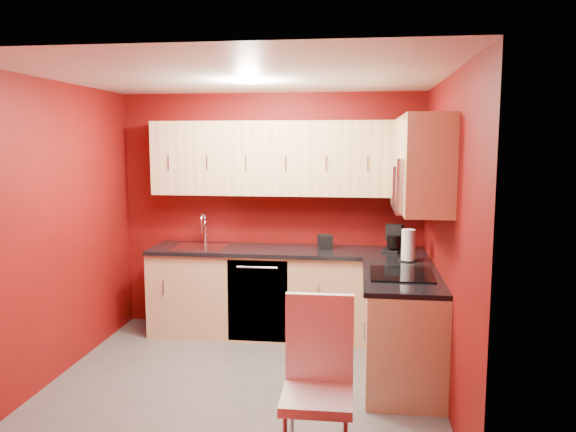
% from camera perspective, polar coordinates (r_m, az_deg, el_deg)
% --- Properties ---
extents(floor, '(3.20, 3.20, 0.00)m').
position_cam_1_polar(floor, '(4.90, -4.49, -16.49)').
color(floor, '#55514F').
rests_on(floor, ground).
extents(ceiling, '(3.20, 3.20, 0.00)m').
position_cam_1_polar(ceiling, '(4.50, -4.82, 14.00)').
color(ceiling, white).
rests_on(ceiling, wall_back).
extents(wall_back, '(3.20, 0.00, 3.20)m').
position_cam_1_polar(wall_back, '(5.99, -1.67, 0.43)').
color(wall_back, maroon).
rests_on(wall_back, floor).
extents(wall_front, '(3.20, 0.00, 3.20)m').
position_cam_1_polar(wall_front, '(3.11, -10.42, -6.40)').
color(wall_front, maroon).
rests_on(wall_front, floor).
extents(wall_left, '(0.00, 3.00, 3.00)m').
position_cam_1_polar(wall_left, '(5.11, -22.49, -1.39)').
color(wall_left, maroon).
rests_on(wall_left, floor).
extents(wall_right, '(0.00, 3.00, 3.00)m').
position_cam_1_polar(wall_right, '(4.49, 15.79, -2.27)').
color(wall_right, maroon).
rests_on(wall_right, floor).
extents(base_cabinets_back, '(2.80, 0.60, 0.87)m').
position_cam_1_polar(base_cabinets_back, '(5.83, -0.15, -7.93)').
color(base_cabinets_back, tan).
rests_on(base_cabinets_back, floor).
extents(base_cabinets_right, '(0.60, 1.30, 0.87)m').
position_cam_1_polar(base_cabinets_right, '(4.89, 11.47, -11.17)').
color(base_cabinets_right, tan).
rests_on(base_cabinets_right, floor).
extents(countertop_back, '(2.80, 0.63, 0.04)m').
position_cam_1_polar(countertop_back, '(5.71, -0.17, -3.57)').
color(countertop_back, black).
rests_on(countertop_back, base_cabinets_back).
extents(countertop_right, '(0.63, 1.27, 0.04)m').
position_cam_1_polar(countertop_right, '(4.75, 11.44, -6.02)').
color(countertop_right, black).
rests_on(countertop_right, base_cabinets_right).
extents(upper_cabinets_back, '(2.80, 0.35, 0.75)m').
position_cam_1_polar(upper_cabinets_back, '(5.75, 0.01, 5.88)').
color(upper_cabinets_back, '#E6B982').
rests_on(upper_cabinets_back, wall_back).
extents(upper_cabinets_right, '(0.35, 1.55, 0.75)m').
position_cam_1_polar(upper_cabinets_right, '(4.84, 13.24, 6.11)').
color(upper_cabinets_right, '#E6B982').
rests_on(upper_cabinets_right, wall_right).
extents(microwave, '(0.42, 0.76, 0.42)m').
position_cam_1_polar(microwave, '(4.61, 13.08, 3.21)').
color(microwave, silver).
rests_on(microwave, upper_cabinets_right).
extents(cooktop, '(0.50, 0.55, 0.01)m').
position_cam_1_polar(cooktop, '(4.71, 11.42, -5.83)').
color(cooktop, black).
rests_on(cooktop, countertop_right).
extents(sink, '(0.52, 0.42, 0.35)m').
position_cam_1_polar(sink, '(5.90, -8.85, -2.76)').
color(sink, silver).
rests_on(sink, countertop_back).
extents(dishwasher_front, '(0.60, 0.02, 0.82)m').
position_cam_1_polar(dishwasher_front, '(5.60, -3.11, -8.62)').
color(dishwasher_front, black).
rests_on(dishwasher_front, base_cabinets_back).
extents(downlight, '(0.20, 0.20, 0.01)m').
position_cam_1_polar(downlight, '(4.79, -4.05, 13.43)').
color(downlight, white).
rests_on(downlight, ceiling).
extents(coffee_maker, '(0.23, 0.26, 0.27)m').
position_cam_1_polar(coffee_maker, '(5.63, 10.58, -2.28)').
color(coffee_maker, black).
rests_on(coffee_maker, countertop_back).
extents(napkin_holder, '(0.16, 0.16, 0.14)m').
position_cam_1_polar(napkin_holder, '(5.73, 3.79, -2.63)').
color(napkin_holder, black).
rests_on(napkin_holder, countertop_back).
extents(paper_towel, '(0.17, 0.17, 0.29)m').
position_cam_1_polar(paper_towel, '(5.24, 12.13, -2.92)').
color(paper_towel, silver).
rests_on(paper_towel, countertop_right).
extents(dining_chair, '(0.43, 0.45, 1.06)m').
position_cam_1_polar(dining_chair, '(3.52, 2.99, -17.06)').
color(dining_chair, silver).
rests_on(dining_chair, floor).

